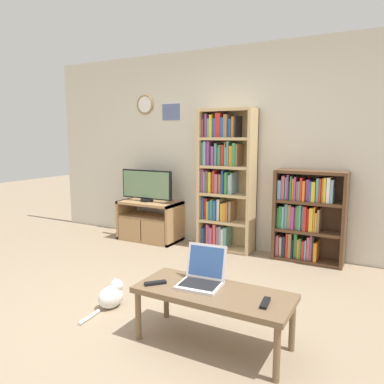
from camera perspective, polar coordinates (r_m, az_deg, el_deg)
name	(u,v)px	position (r m, az deg, el deg)	size (l,w,h in m)	color
ground_plane	(127,316)	(3.30, -9.83, -18.14)	(18.00, 18.00, 0.00)	gray
wall_back	(234,149)	(4.95, 6.37, 6.52)	(5.95, 0.09, 2.60)	beige
tv_stand	(150,220)	(5.37, -6.49, -4.34)	(0.87, 0.47, 0.56)	tan
television	(147,185)	(5.30, -6.93, 1.00)	(0.81, 0.18, 0.45)	black
bookshelf_tall	(224,179)	(4.84, 4.83, 1.96)	(0.72, 0.30, 1.81)	tan
bookshelf_short	(305,216)	(4.60, 16.87, -3.49)	(0.81, 0.28, 1.08)	brown
coffee_table	(213,297)	(2.73, 3.27, -15.63)	(1.11, 0.47, 0.40)	brown
laptop	(202,275)	(2.79, 1.59, -12.53)	(0.32, 0.32, 0.27)	silver
remote_near_laptop	(265,303)	(2.55, 11.10, -16.25)	(0.06, 0.16, 0.02)	black
remote_far_from_laptop	(155,283)	(2.82, -5.60, -13.63)	(0.14, 0.15, 0.02)	black
cat	(112,295)	(3.43, -12.13, -15.16)	(0.22, 0.50, 0.25)	white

